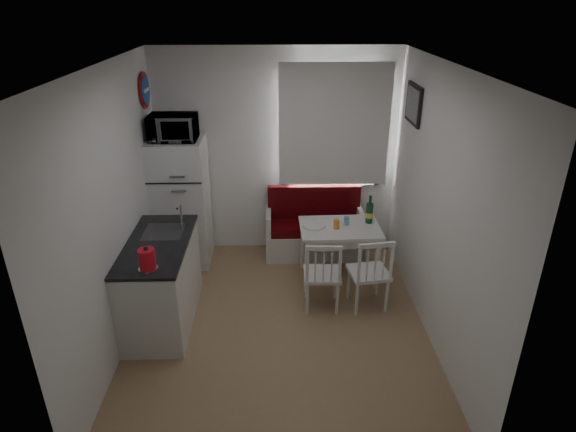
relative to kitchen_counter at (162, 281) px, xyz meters
name	(u,v)px	position (x,y,z in m)	size (l,w,h in m)	color
floor	(279,325)	(1.20, -0.16, -0.46)	(3.00, 3.50, 0.02)	#987C51
ceiling	(276,65)	(1.20, -0.16, 2.14)	(3.00, 3.50, 0.02)	white
wall_back	(277,154)	(1.20, 1.59, 0.84)	(3.00, 0.02, 2.60)	white
wall_front	(280,330)	(1.20, -1.91, 0.84)	(3.00, 0.02, 2.60)	white
wall_left	(115,212)	(-0.30, -0.16, 0.84)	(0.02, 3.50, 2.60)	white
wall_right	(438,209)	(2.70, -0.16, 0.84)	(0.02, 3.50, 2.60)	white
window	(334,129)	(1.90, 1.56, 1.17)	(1.22, 0.06, 1.47)	white
curtain	(334,126)	(1.90, 1.49, 1.22)	(1.35, 0.02, 1.50)	white
kitchen_counter	(162,281)	(0.00, 0.00, 0.00)	(0.62, 1.32, 1.16)	white
wall_sign	(145,90)	(-0.27, 1.29, 1.69)	(0.40, 0.40, 0.03)	#1B4BA3
picture_frame	(413,104)	(2.67, 0.94, 1.59)	(0.04, 0.52, 0.42)	black
bench	(314,233)	(1.67, 1.35, -0.16)	(1.25, 0.48, 0.90)	white
dining_table	(340,233)	(1.92, 0.74, 0.16)	(0.93, 0.67, 0.69)	white
chair_left	(323,269)	(1.67, 0.09, 0.06)	(0.40, 0.39, 0.45)	white
chair_right	(371,267)	(2.17, 0.08, 0.08)	(0.45, 0.44, 0.46)	white
fridge	(182,202)	(0.02, 1.24, 0.34)	(0.64, 0.64, 1.60)	white
microwave	(173,127)	(0.02, 1.19, 1.29)	(0.54, 0.36, 0.30)	white
kettle	(147,259)	(0.05, -0.54, 0.56)	(0.17, 0.17, 0.23)	red
wine_bottle	(370,209)	(2.27, 0.84, 0.40)	(0.09, 0.09, 0.34)	#133E23
drinking_glass_orange	(336,224)	(1.87, 0.69, 0.29)	(0.07, 0.07, 0.11)	orange
drinking_glass_blue	(347,221)	(2.00, 0.79, 0.28)	(0.06, 0.06, 0.10)	#6DA6BA
plate	(314,225)	(1.62, 0.76, 0.24)	(0.27, 0.27, 0.02)	white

